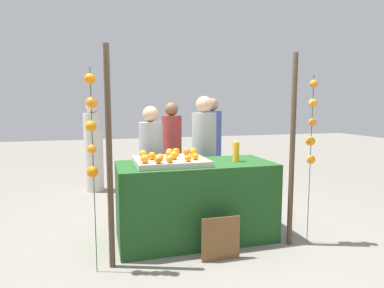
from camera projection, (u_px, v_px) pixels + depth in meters
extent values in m
plane|color=gray|center=(195.00, 238.00, 3.87)|extent=(24.00, 24.00, 0.00)
cube|color=#1E4C1E|center=(196.00, 201.00, 3.82)|extent=(1.78, 0.81, 0.90)
cube|color=#B2AD99|center=(171.00, 161.00, 3.70)|extent=(0.79, 0.67, 0.06)
sphere|color=orange|center=(160.00, 157.00, 3.57)|extent=(0.07, 0.07, 0.07)
sphere|color=orange|center=(176.00, 152.00, 3.90)|extent=(0.09, 0.09, 0.09)
sphere|color=orange|center=(169.00, 154.00, 3.76)|extent=(0.08, 0.08, 0.08)
sphere|color=orange|center=(170.00, 152.00, 3.86)|extent=(0.09, 0.09, 0.09)
sphere|color=orange|center=(195.00, 156.00, 3.60)|extent=(0.08, 0.08, 0.08)
sphere|color=orange|center=(187.00, 152.00, 3.94)|extent=(0.09, 0.09, 0.09)
sphere|color=orange|center=(193.00, 152.00, 3.94)|extent=(0.09, 0.09, 0.09)
sphere|color=orange|center=(152.00, 156.00, 3.61)|extent=(0.09, 0.09, 0.09)
sphere|color=orange|center=(143.00, 154.00, 3.74)|extent=(0.09, 0.09, 0.09)
sphere|color=orange|center=(158.00, 160.00, 3.37)|extent=(0.08, 0.08, 0.08)
sphere|color=orange|center=(145.00, 159.00, 3.39)|extent=(0.09, 0.09, 0.09)
sphere|color=orange|center=(174.00, 155.00, 3.63)|extent=(0.09, 0.09, 0.09)
sphere|color=orange|center=(170.00, 159.00, 3.42)|extent=(0.08, 0.08, 0.08)
sphere|color=orange|center=(188.00, 158.00, 3.49)|extent=(0.07, 0.07, 0.07)
cylinder|color=#F7A61D|center=(236.00, 152.00, 3.85)|extent=(0.08, 0.08, 0.22)
cylinder|color=yellow|center=(236.00, 142.00, 3.84)|extent=(0.04, 0.04, 0.02)
cube|color=brown|center=(221.00, 239.00, 3.29)|extent=(0.40, 0.01, 0.46)
cube|color=black|center=(220.00, 239.00, 3.31)|extent=(0.38, 0.02, 0.43)
cylinder|color=#99999E|center=(151.00, 173.00, 4.35)|extent=(0.31, 0.31, 1.33)
sphere|color=tan|center=(151.00, 114.00, 4.26)|extent=(0.21, 0.21, 0.21)
cylinder|color=#99999E|center=(204.00, 165.00, 4.59)|extent=(0.34, 0.34, 1.45)
sphere|color=tan|center=(204.00, 104.00, 4.49)|extent=(0.23, 0.23, 0.23)
cylinder|color=beige|center=(94.00, 152.00, 5.95)|extent=(0.33, 0.33, 1.41)
sphere|color=beige|center=(92.00, 107.00, 5.85)|extent=(0.22, 0.22, 0.22)
cylinder|color=#384C8C|center=(212.00, 152.00, 5.86)|extent=(0.34, 0.34, 1.45)
sphere|color=#A87A59|center=(212.00, 104.00, 5.76)|extent=(0.23, 0.23, 0.23)
cylinder|color=maroon|center=(172.00, 158.00, 5.35)|extent=(0.32, 0.32, 1.38)
sphere|color=brown|center=(171.00, 109.00, 5.26)|extent=(0.22, 0.22, 0.22)
cylinder|color=#473828|center=(109.00, 159.00, 3.06)|extent=(0.06, 0.06, 2.11)
cylinder|color=#473828|center=(292.00, 151.00, 3.59)|extent=(0.06, 0.06, 2.11)
cylinder|color=#2D4C23|center=(94.00, 173.00, 2.98)|extent=(0.01, 0.01, 1.88)
sphere|color=orange|center=(90.00, 79.00, 2.88)|extent=(0.09, 0.09, 0.09)
sphere|color=orange|center=(92.00, 103.00, 2.92)|extent=(0.10, 0.10, 0.10)
sphere|color=orange|center=(91.00, 126.00, 2.93)|extent=(0.10, 0.10, 0.10)
sphere|color=orange|center=(92.00, 149.00, 2.95)|extent=(0.08, 0.08, 0.08)
sphere|color=orange|center=(92.00, 172.00, 2.98)|extent=(0.10, 0.10, 0.10)
cylinder|color=#2D4C23|center=(310.00, 161.00, 3.64)|extent=(0.01, 0.01, 1.88)
sphere|color=orange|center=(314.00, 84.00, 3.53)|extent=(0.08, 0.08, 0.08)
sphere|color=orange|center=(313.00, 103.00, 3.58)|extent=(0.10, 0.10, 0.10)
sphere|color=orange|center=(312.00, 122.00, 3.59)|extent=(0.08, 0.08, 0.08)
sphere|color=orange|center=(310.00, 141.00, 3.62)|extent=(0.10, 0.10, 0.10)
sphere|color=orange|center=(311.00, 160.00, 3.64)|extent=(0.10, 0.10, 0.10)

